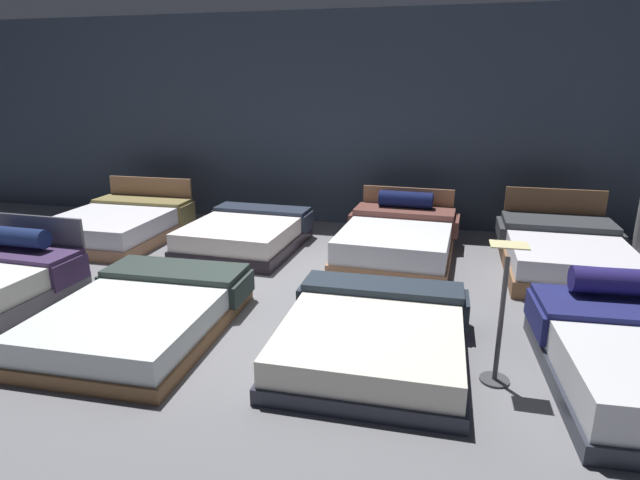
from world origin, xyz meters
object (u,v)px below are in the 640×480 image
price_sign (500,330)px  bed_4 (119,225)px  bed_1 (144,313)px  bed_5 (246,234)px  bed_7 (563,252)px  bed_2 (373,335)px  bed_6 (398,238)px

price_sign → bed_4: bearing=151.6°
bed_1 → bed_5: (-0.00, 2.76, 0.03)m
bed_1 → bed_7: size_ratio=0.98×
bed_1 → bed_2: 2.25m
bed_2 → bed_4: bed_4 is taller
bed_6 → price_sign: (1.07, -3.07, 0.20)m
bed_4 → bed_5: size_ratio=1.07×
bed_2 → price_sign: bearing=-11.2°
bed_2 → bed_4: bearing=148.3°
bed_2 → bed_6: 2.86m
bed_6 → bed_7: bed_7 is taller
bed_4 → bed_7: bearing=0.4°
bed_4 → price_sign: size_ratio=1.79×
bed_2 → bed_4: 5.16m
bed_4 → bed_1: bearing=-52.5°
bed_6 → bed_7: size_ratio=0.99×
bed_5 → bed_1: bearing=-87.4°
bed_4 → bed_5: (2.13, -0.03, -0.01)m
bed_2 → bed_5: bearing=130.0°
bed_1 → bed_4: 3.51m
bed_7 → price_sign: (-1.08, -2.97, 0.21)m
bed_1 → bed_7: (4.37, 2.81, 0.06)m
bed_5 → bed_6: 2.22m
bed_2 → bed_5: size_ratio=0.96×
bed_2 → bed_6: bearing=90.8°
bed_5 → bed_6: (2.22, 0.16, 0.05)m
bed_2 → bed_6: size_ratio=0.88×
bed_7 → bed_1: bearing=-146.1°
bed_2 → bed_7: 3.48m
bed_6 → price_sign: 3.25m
bed_4 → bed_6: bearing=1.8°
bed_5 → price_sign: 4.40m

